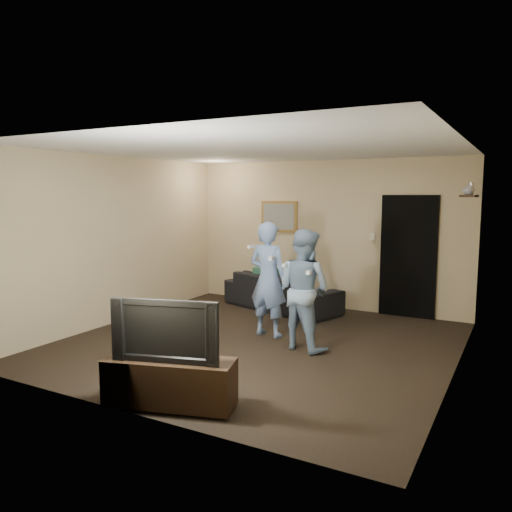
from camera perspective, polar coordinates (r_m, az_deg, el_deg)
The scene contains 19 objects.
ground at distance 6.91m, azimuth 0.29°, elevation -9.88°, with size 5.00×5.00×0.00m, color black.
ceiling at distance 6.63m, azimuth 0.31°, elevation 12.13°, with size 5.00×5.00×0.04m, color silver.
wall_back at distance 8.92m, azimuth 7.95°, elevation 2.44°, with size 5.00×0.04×2.60m, color tan.
wall_front at distance 4.62m, azimuth -14.58°, elevation -2.13°, with size 5.00×0.04×2.60m, color tan.
wall_left at distance 8.13m, azimuth -15.42°, elevation 1.79°, with size 0.04×5.00×2.60m, color tan.
wall_right at distance 5.90m, azimuth 22.22°, elevation -0.45°, with size 0.04×5.00×2.60m, color tan.
sofa at distance 8.77m, azimuth 2.93°, elevation -4.09°, with size 2.14×0.84×0.63m, color black.
throw_pillow at distance 8.88m, azimuth 1.17°, elevation -2.86°, with size 0.46×0.15×0.46m, color #1B523F.
painting_frame at distance 9.23m, azimuth 2.67°, elevation 4.52°, with size 0.72×0.05×0.57m, color olive.
painting_canvas at distance 9.20m, azimuth 2.60°, elevation 4.52°, with size 0.62×0.01×0.47m, color slate.
doorway at distance 8.52m, azimuth 17.00°, elevation -0.06°, with size 0.90×0.06×2.00m, color black.
light_switch at distance 8.63m, azimuth 13.18°, elevation 2.16°, with size 0.08×0.02×0.12m, color silver.
wall_shelf at distance 7.65m, azimuth 23.19°, elevation 6.32°, with size 0.20×0.60×0.03m, color black.
shelf_vase at distance 7.55m, azimuth 23.14°, elevation 7.04°, with size 0.15×0.15×0.16m, color #A8A8AD.
shelf_figurine at distance 7.90m, azimuth 23.40°, elevation 7.09°, with size 0.06×0.06×0.18m, color silver.
tv_console at distance 4.95m, azimuth -9.82°, elevation -13.99°, with size 1.24×0.40×0.44m, color black.
television at distance 4.79m, azimuth -9.95°, elevation -8.19°, with size 1.03×0.14×0.59m, color black.
wii_player_left at distance 7.08m, azimuth 1.41°, elevation -2.67°, with size 0.63×0.51×1.63m.
wii_player_right at distance 6.53m, azimuth 5.48°, elevation -3.80°, with size 0.90×0.78×1.58m.
Camera 1 is at (3.13, -5.82, 2.03)m, focal length 35.00 mm.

